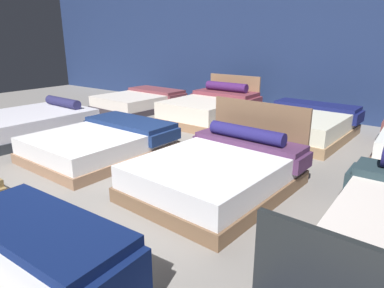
# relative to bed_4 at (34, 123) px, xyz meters

# --- Properties ---
(ground_plane) EXTENTS (18.00, 18.00, 0.02)m
(ground_plane) POSITION_rel_bed_4_xyz_m (3.17, -0.39, -0.24)
(ground_plane) COLOR gray
(showroom_back_wall) EXTENTS (18.00, 0.06, 3.50)m
(showroom_back_wall) POSITION_rel_bed_4_xyz_m (3.17, 4.72, 1.52)
(showroom_back_wall) COLOR navy
(showroom_back_wall) RESTS_ON ground_plane
(bed_4) EXTENTS (1.70, 2.09, 0.63)m
(bed_4) POSITION_rel_bed_4_xyz_m (0.00, 0.00, 0.00)
(bed_4) COLOR #2B3037
(bed_4) RESTS_ON ground_plane
(bed_5) EXTENTS (1.71, 2.09, 0.47)m
(bed_5) POSITION_rel_bed_4_xyz_m (2.07, -0.01, -0.01)
(bed_5) COLOR #8D6950
(bed_5) RESTS_ON ground_plane
(bed_6) EXTENTS (1.69, 2.11, 0.98)m
(bed_6) POSITION_rel_bed_4_xyz_m (4.26, 0.02, 0.02)
(bed_6) COLOR brown
(bed_6) RESTS_ON ground_plane
(bed_8) EXTENTS (1.74, 2.13, 0.47)m
(bed_8) POSITION_rel_bed_4_xyz_m (-0.09, 2.98, -0.02)
(bed_8) COLOR #332D34
(bed_8) RESTS_ON ground_plane
(bed_9) EXTENTS (1.59, 2.16, 0.94)m
(bed_9) POSITION_rel_bed_4_xyz_m (2.13, 3.04, 0.06)
(bed_9) COLOR #906A4C
(bed_9) RESTS_ON ground_plane
(bed_10) EXTENTS (1.76, 2.13, 0.55)m
(bed_10) POSITION_rel_bed_4_xyz_m (4.24, 2.94, 0.02)
(bed_10) COLOR #927251
(bed_10) RESTS_ON ground_plane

